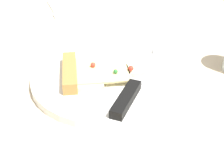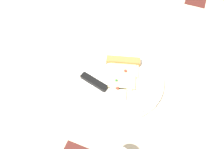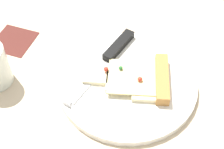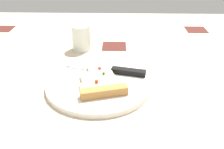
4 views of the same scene
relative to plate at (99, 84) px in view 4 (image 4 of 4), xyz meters
The scene contains 5 objects.
ground_plane 7.96cm from the plate, ahead, with size 150.24×150.24×3.00cm.
plate is the anchor object (origin of this frame).
pizza_slice 3.03cm from the plate, 74.31° to the right, with size 13.51×18.85×2.31cm.
knife 7.07cm from the plate, 56.05° to the left, with size 23.83×7.64×2.45cm.
drinking_glass 27.83cm from the plate, 107.11° to the left, with size 6.95×6.95×9.07cm, color silver.
Camera 4 is at (-2.30, -60.67, 36.81)cm, focal length 40.59 mm.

